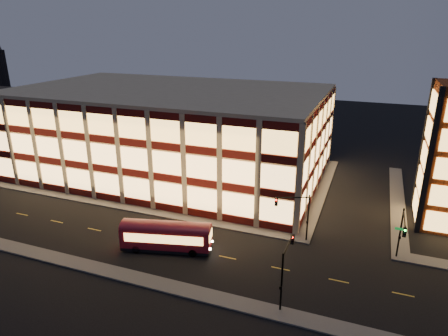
% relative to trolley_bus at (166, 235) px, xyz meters
% --- Properties ---
extents(ground, '(200.00, 200.00, 0.00)m').
position_rel_trolley_bus_xyz_m(ground, '(-8.86, 6.88, -1.91)').
color(ground, black).
rests_on(ground, ground).
extents(sidewalk_office_south, '(54.00, 2.00, 0.15)m').
position_rel_trolley_bus_xyz_m(sidewalk_office_south, '(-11.86, 7.88, -1.84)').
color(sidewalk_office_south, '#514F4C').
rests_on(sidewalk_office_south, ground).
extents(sidewalk_office_east, '(2.00, 30.00, 0.15)m').
position_rel_trolley_bus_xyz_m(sidewalk_office_east, '(14.14, 23.88, -1.84)').
color(sidewalk_office_east, '#514F4C').
rests_on(sidewalk_office_east, ground).
extents(sidewalk_tower_west, '(2.00, 30.00, 0.15)m').
position_rel_trolley_bus_xyz_m(sidewalk_tower_west, '(25.14, 23.88, -1.84)').
color(sidewalk_tower_west, '#514F4C').
rests_on(sidewalk_tower_west, ground).
extents(sidewalk_near, '(100.00, 2.00, 0.15)m').
position_rel_trolley_bus_xyz_m(sidewalk_near, '(-8.86, -6.12, -1.84)').
color(sidewalk_near, '#514F4C').
rests_on(sidewalk_near, ground).
extents(office_building, '(50.45, 30.45, 14.50)m').
position_rel_trolley_bus_xyz_m(office_building, '(-11.78, 23.79, 5.33)').
color(office_building, tan).
rests_on(office_building, ground).
extents(traffic_signal_far, '(3.79, 1.87, 6.00)m').
position_rel_trolley_bus_xyz_m(traffic_signal_far, '(13.35, 7.12, 2.20)').
color(traffic_signal_far, black).
rests_on(traffic_signal_far, ground).
extents(traffic_signal_right, '(1.20, 4.37, 6.00)m').
position_rel_trolley_bus_xyz_m(traffic_signal_right, '(24.64, 6.26, 2.19)').
color(traffic_signal_right, black).
rests_on(traffic_signal_right, ground).
extents(traffic_signal_near, '(0.32, 4.45, 6.00)m').
position_rel_trolley_bus_xyz_m(traffic_signal_near, '(14.64, -4.15, 2.21)').
color(traffic_signal_near, black).
rests_on(traffic_signal_near, ground).
extents(trolley_bus, '(10.51, 4.96, 3.45)m').
position_rel_trolley_bus_xyz_m(trolley_bus, '(0.00, 0.00, 0.00)').
color(trolley_bus, maroon).
rests_on(trolley_bus, ground).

